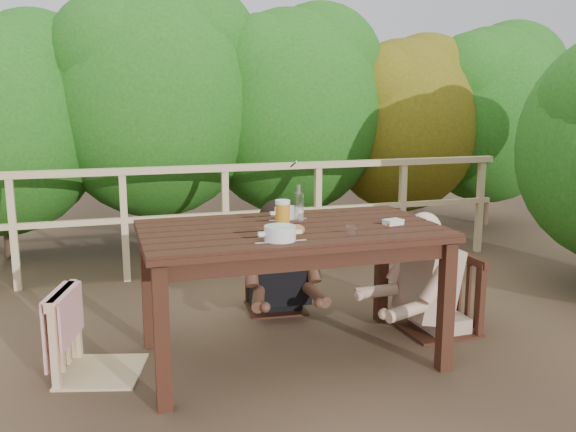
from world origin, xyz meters
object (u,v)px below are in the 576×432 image
object	(u,v)px
chair_left	(98,296)
bottle	(299,205)
table	(290,295)
tumbler	(351,232)
soup_near	(280,235)
bread_roll	(295,230)
woman	(275,223)
diner_right	(444,233)
chair_far	(275,254)
beer_glass	(283,214)
chair_right	(438,260)
soup_far	(287,214)
butter_tub	(393,223)

from	to	relation	value
chair_left	bottle	world-z (taller)	bottle
table	tumbler	xyz separation A→B (m)	(0.26, -0.32, 0.45)
soup_near	bread_roll	world-z (taller)	soup_near
woman	diner_right	size ratio (longest dim) A/B	0.96
chair_far	soup_near	world-z (taller)	soup_near
beer_glass	bottle	size ratio (longest dim) A/B	0.69
chair_right	woman	world-z (taller)	woman
soup_far	butter_tub	xyz separation A→B (m)	(0.56, -0.39, -0.02)
woman	bread_roll	world-z (taller)	woman
butter_tub	tumbler	bearing A→B (deg)	-165.60
table	tumbler	size ratio (longest dim) A/B	25.17
chair_far	tumbler	xyz separation A→B (m)	(0.10, -1.22, 0.43)
butter_tub	woman	bearing A→B (deg)	100.22
soup_near	beer_glass	size ratio (longest dim) A/B	1.68
beer_glass	soup_far	bearing A→B (deg)	67.40
butter_tub	soup_far	bearing A→B (deg)	131.70
bread_roll	bottle	world-z (taller)	bottle
table	soup_far	bearing A→B (deg)	77.94
chair_right	woman	size ratio (longest dim) A/B	0.75
table	soup_near	size ratio (longest dim) A/B	6.09
chair_right	bottle	world-z (taller)	bottle
diner_right	table	bearing A→B (deg)	96.57
chair_right	woman	bearing A→B (deg)	-129.52
chair_far	beer_glass	size ratio (longest dim) A/B	5.00
chair_far	woman	distance (m)	0.24
diner_right	soup_far	distance (m)	1.12
butter_tub	chair_left	bearing A→B (deg)	158.55
chair_far	chair_right	xyz separation A→B (m)	(0.96, -0.74, 0.07)
chair_left	soup_far	distance (m)	1.26
soup_far	bottle	distance (m)	0.19
chair_right	bread_roll	xyz separation A→B (m)	(-1.15, -0.35, 0.36)
chair_right	soup_near	bearing A→B (deg)	-70.27
woman	bread_roll	xyz separation A→B (m)	(-0.19, -1.11, 0.19)
table	chair_left	size ratio (longest dim) A/B	1.86
table	woman	world-z (taller)	woman
chair_left	butter_tub	distance (m)	1.81
beer_glass	tumbler	bearing A→B (deg)	-49.42
butter_tub	chair_right	bearing A→B (deg)	16.81
soup_near	bread_roll	distance (m)	0.20
tumbler	soup_far	bearing A→B (deg)	109.71
table	butter_tub	distance (m)	0.77
bottle	beer_glass	bearing A→B (deg)	-153.41
butter_tub	chair_far	bearing A→B (deg)	100.62
chair_far	bread_roll	size ratio (longest dim) A/B	7.44
beer_glass	tumbler	distance (m)	0.47
chair_left	soup_near	distance (m)	1.14
butter_tub	bread_roll	bearing A→B (deg)	171.59
chair_far	chair_right	world-z (taller)	chair_right
chair_left	tumbler	world-z (taller)	chair_left
bottle	table	bearing A→B (deg)	-131.57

